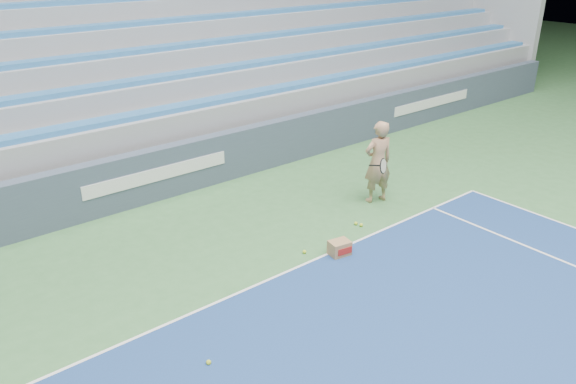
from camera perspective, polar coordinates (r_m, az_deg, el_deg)
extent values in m
cube|color=white|center=(9.13, -1.49, -8.68)|extent=(10.97, 0.05, 0.00)
cube|color=#3C495C|center=(11.97, -13.35, 1.77)|extent=(30.00, 0.30, 1.10)
cube|color=white|center=(11.82, -13.02, 1.77)|extent=(3.20, 0.02, 0.28)
cube|color=white|center=(17.46, 14.48, 8.80)|extent=(3.40, 0.02, 0.28)
cube|color=gray|center=(16.00, -20.77, 6.45)|extent=(30.00, 8.50, 1.10)
cube|color=gray|center=(15.80, -21.19, 9.21)|extent=(30.00, 8.50, 0.50)
cube|color=#3274B7|center=(12.20, -15.28, 7.49)|extent=(29.60, 0.42, 0.11)
cube|color=gray|center=(16.09, -21.97, 11.18)|extent=(30.00, 7.65, 0.50)
cube|color=#3274B7|center=(12.84, -17.15, 10.39)|extent=(29.60, 0.42, 0.11)
cube|color=gray|center=(16.40, -22.73, 13.08)|extent=(30.00, 6.80, 0.50)
cube|color=#3274B7|center=(13.52, -18.87, 12.99)|extent=(29.60, 0.42, 0.11)
cube|color=gray|center=(16.74, -23.47, 14.89)|extent=(30.00, 5.95, 0.50)
cube|color=#3274B7|center=(14.24, -20.45, 15.32)|extent=(29.60, 0.42, 0.11)
cube|color=gray|center=(17.09, -24.20, 16.64)|extent=(30.00, 5.10, 0.50)
cube|color=#3274B7|center=(14.99, -21.91, 17.42)|extent=(29.60, 0.42, 0.11)
imported|color=tan|center=(11.57, 9.12, 3.03)|extent=(0.71, 0.56, 1.73)
cylinder|color=black|center=(11.14, 8.88, 2.68)|extent=(0.12, 0.27, 0.08)
cylinder|color=beige|center=(10.86, 9.64, 2.63)|extent=(0.29, 0.16, 0.28)
torus|color=black|center=(10.86, 9.64, 2.63)|extent=(0.31, 0.18, 0.30)
cube|color=#9D764C|center=(9.75, 5.25, -5.70)|extent=(0.39, 0.32, 0.26)
cube|color=#B21E19|center=(9.66, 5.82, -6.00)|extent=(0.28, 0.06, 0.12)
sphere|color=#C7DA2C|center=(9.80, 1.67, -6.09)|extent=(0.07, 0.07, 0.07)
sphere|color=#C7DA2C|center=(7.56, -8.07, -16.76)|extent=(0.07, 0.07, 0.07)
sphere|color=#C7DA2C|center=(10.82, 6.92, -3.19)|extent=(0.07, 0.07, 0.07)
sphere|color=#C7DA2C|center=(10.77, 7.45, -3.34)|extent=(0.07, 0.07, 0.07)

